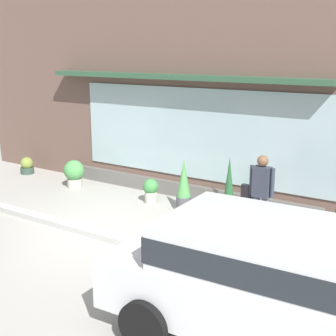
% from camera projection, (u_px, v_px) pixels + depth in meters
% --- Properties ---
extents(ground_plane, '(60.00, 60.00, 0.00)m').
position_uv_depth(ground_plane, '(99.00, 232.00, 9.63)').
color(ground_plane, '#9E9B93').
extents(curb_strip, '(14.00, 0.24, 0.12)m').
position_uv_depth(curb_strip, '(92.00, 233.00, 9.45)').
color(curb_strip, '#B2B2AD').
rests_on(curb_strip, ground_plane).
extents(storefront, '(14.00, 0.81, 5.06)m').
position_uv_depth(storefront, '(183.00, 97.00, 11.60)').
color(storefront, brown).
rests_on(storefront, ground_plane).
extents(fire_hydrant, '(0.39, 0.36, 0.85)m').
position_uv_depth(fire_hydrant, '(208.00, 215.00, 9.35)').
color(fire_hydrant, red).
rests_on(fire_hydrant, ground_plane).
extents(pedestrian_with_handbag, '(0.69, 0.22, 1.64)m').
position_uv_depth(pedestrian_with_handbag, '(260.00, 189.00, 9.24)').
color(pedestrian_with_handbag, '#475675').
rests_on(pedestrian_with_handbag, ground_plane).
extents(parked_car_silver, '(4.32, 2.21, 1.57)m').
position_uv_depth(parked_car_silver, '(270.00, 277.00, 5.81)').
color(parked_car_silver, silver).
rests_on(parked_car_silver, ground_plane).
extents(potted_plant_by_entrance, '(0.35, 0.35, 1.22)m').
position_uv_depth(potted_plant_by_entrance, '(184.00, 186.00, 10.83)').
color(potted_plant_by_entrance, '#4C4C51').
rests_on(potted_plant_by_entrance, ground_plane).
extents(potted_plant_corner_tall, '(0.55, 0.55, 0.74)m').
position_uv_depth(potted_plant_corner_tall, '(74.00, 173.00, 12.70)').
color(potted_plant_corner_tall, '#B7B2A3').
rests_on(potted_plant_corner_tall, ground_plane).
extents(potted_plant_window_right, '(0.37, 0.37, 0.59)m').
position_uv_depth(potted_plant_window_right, '(151.00, 190.00, 11.42)').
color(potted_plant_window_right, '#B7B2A3').
rests_on(potted_plant_window_right, ground_plane).
extents(potted_plant_low_front, '(0.40, 0.40, 0.50)m').
position_uv_depth(potted_plant_low_front, '(27.00, 166.00, 14.17)').
color(potted_plant_low_front, '#33473D').
rests_on(potted_plant_low_front, ground_plane).
extents(potted_plant_window_center, '(0.26, 0.26, 1.32)m').
position_uv_depth(potted_plant_window_center, '(229.00, 186.00, 10.59)').
color(potted_plant_window_center, '#9E6042').
rests_on(potted_plant_window_center, ground_plane).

